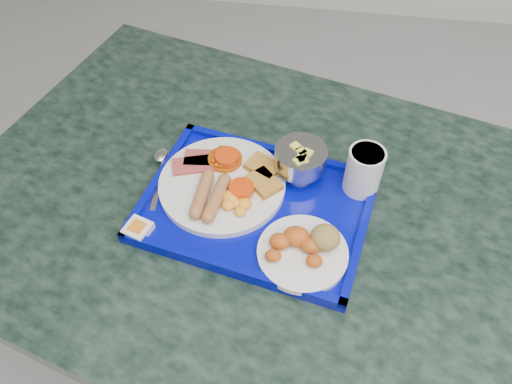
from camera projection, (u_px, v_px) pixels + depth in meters
The scene contains 9 objects.
table at pixel (274, 264), 1.11m from camera, with size 1.43×1.14×0.78m.
tray at pixel (256, 207), 0.95m from camera, with size 0.47×0.38×0.03m.
main_plate at pixel (225, 183), 0.96m from camera, with size 0.25×0.25×0.04m.
bread_plate at pixel (305, 247), 0.86m from camera, with size 0.16×0.16×0.05m.
fruit_bowl at pixel (301, 158), 0.96m from camera, with size 0.10×0.10×0.07m.
juice_cup at pixel (364, 169), 0.93m from camera, with size 0.07×0.07×0.10m.
spoon at pixel (160, 163), 1.01m from camera, with size 0.04×0.16×0.01m.
knife at pixel (160, 179), 0.98m from camera, with size 0.01×0.16×0.00m, color #A9A9AB.
jam_packet at pixel (138, 229), 0.90m from camera, with size 0.06×0.06×0.02m.
Camera 1 is at (-0.67, 0.35, 1.54)m, focal length 35.00 mm.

